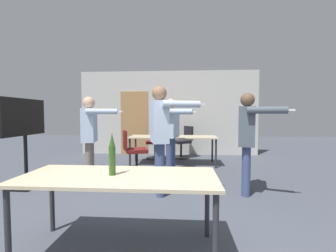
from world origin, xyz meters
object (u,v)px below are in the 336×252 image
person_center_tall (248,134)px  beer_bottle (112,155)px  tv_screen (25,133)px  office_chair_near_pushed (133,152)px  person_right_polo (90,131)px  office_chair_mid_tucked (158,143)px  office_chair_side_rolled (183,143)px  person_left_plaid (171,129)px  person_near_casual (160,129)px

person_center_tall → beer_bottle: size_ratio=4.10×
tv_screen → beer_bottle: bearing=-129.2°
office_chair_near_pushed → beer_bottle: 3.00m
beer_bottle → person_right_polo: bearing=118.0°
person_right_polo → office_chair_mid_tucked: person_right_polo is taller
tv_screen → office_chair_side_rolled: 4.10m
beer_bottle → office_chair_near_pushed: bearing=99.1°
person_right_polo → person_left_plaid: person_left_plaid is taller
tv_screen → person_left_plaid: (2.56, 1.08, 0.00)m
person_center_tall → person_right_polo: 2.80m
tv_screen → person_right_polo: (1.09, 0.26, 0.01)m
person_near_casual → office_chair_mid_tucked: person_near_casual is taller
person_center_tall → beer_bottle: (-1.70, -1.64, -0.07)m
person_right_polo → office_chair_side_rolled: (1.73, 2.67, -0.54)m
beer_bottle → office_chair_mid_tucked: bearing=91.1°
person_center_tall → tv_screen: bearing=-75.6°
office_chair_near_pushed → person_near_casual: bearing=8.5°
tv_screen → person_center_tall: bearing=-91.9°
person_center_tall → beer_bottle: bearing=-29.8°
office_chair_mid_tucked → office_chair_near_pushed: 1.57m
person_near_casual → office_chair_side_rolled: (0.37, 3.16, -0.62)m
person_near_casual → office_chair_mid_tucked: (-0.39, 2.92, -0.61)m
person_right_polo → office_chair_near_pushed: bearing=135.1°
office_chair_mid_tucked → beer_bottle: (0.09, -4.45, 0.47)m
person_center_tall → person_right_polo: bearing=-81.6°
person_near_casual → person_right_polo: 1.46m
tv_screen → office_chair_near_pushed: tv_screen is taller
person_near_casual → person_right_polo: person_near_casual is taller
tv_screen → beer_bottle: 2.79m
office_chair_side_rolled → person_near_casual: bearing=142.1°
tv_screen → office_chair_mid_tucked: 3.44m
person_near_casual → office_chair_near_pushed: size_ratio=1.86×
tv_screen → person_center_tall: size_ratio=0.96×
office_chair_mid_tucked → person_right_polo: bearing=158.7°
person_center_tall → person_right_polo: person_center_tall is taller
tv_screen → person_left_plaid: 2.78m
person_center_tall → person_left_plaid: person_center_tall is taller
office_chair_near_pushed → office_chair_side_rolled: bearing=127.3°
person_right_polo → person_left_plaid: 1.69m
tv_screen → office_chair_mid_tucked: bearing=-37.6°
person_near_casual → person_left_plaid: size_ratio=1.07×
tv_screen → office_chair_mid_tucked: tv_screen is taller
office_chair_side_rolled → person_center_tall: bearing=167.5°
person_right_polo → office_chair_near_pushed: size_ratio=1.73×
office_chair_near_pushed → office_chair_side_rolled: 2.09m
person_left_plaid → beer_bottle: size_ratio=4.09×
office_chair_mid_tucked → beer_bottle: size_ratio=2.37×
person_near_casual → office_chair_side_rolled: 3.24m
tv_screen → person_left_plaid: person_left_plaid is taller
person_left_plaid → person_near_casual: bearing=9.5°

